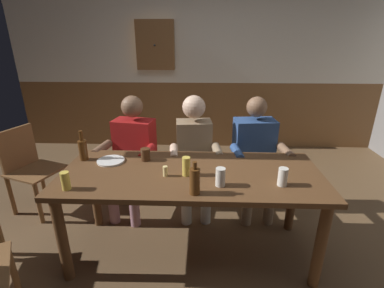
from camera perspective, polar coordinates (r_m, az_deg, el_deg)
The scene contains 18 objects.
ground_plane at distance 2.75m, azimuth -0.04°, elevation -18.25°, with size 6.82×6.82×0.00m, color brown.
back_wall_upper at distance 4.51m, azimuth 1.18°, elevation 20.62°, with size 5.68×0.12×1.31m, color silver.
back_wall_wainscot at distance 4.67m, azimuth 1.07°, elevation 6.01°, with size 5.68×0.12×1.05m, color brown.
dining_table at distance 2.24m, azimuth -0.20°, elevation -7.99°, with size 2.01×0.82×0.76m.
person_0 at distance 2.90m, azimuth -11.98°, elevation -1.29°, with size 0.58×0.58×1.20m.
person_1 at distance 2.81m, azimuth 0.48°, elevation -1.28°, with size 0.51×0.55×1.21m.
person_2 at distance 2.87m, azimuth 12.60°, elevation -1.51°, with size 0.56×0.57×1.20m.
chair_empty_near_left at distance 3.36m, azimuth -29.93°, elevation -4.08°, with size 0.56×0.56×0.88m.
table_candle at distance 2.13m, azimuth -5.41°, elevation -5.50°, with size 0.04×0.04×0.08m, color #F9E08C.
plate_0 at distance 2.46m, azimuth -16.08°, elevation -3.28°, with size 0.23×0.23×0.01m, color white.
bottle_0 at distance 1.87m, azimuth 0.56°, elevation -7.41°, with size 0.07×0.07×0.23m.
bottle_1 at distance 2.54m, azimuth -21.16°, elevation -0.97°, with size 0.07×0.07×0.26m.
pint_glass_0 at distance 1.99m, azimuth 5.76°, elevation -6.65°, with size 0.07×0.07×0.13m, color white.
pint_glass_1 at distance 2.12m, azimuth -1.17°, elevation -4.53°, with size 0.06×0.06×0.15m, color #E5C64C.
pint_glass_2 at distance 2.08m, azimuth 17.84°, elevation -6.33°, with size 0.07×0.07×0.13m, color white.
pint_glass_3 at distance 2.41m, azimuth -9.38°, elevation -2.09°, with size 0.08×0.08×0.11m, color #4C2D19.
pint_glass_4 at distance 2.12m, azimuth -24.17°, elevation -6.81°, with size 0.06×0.06×0.13m, color #E5C64C.
wall_dart_cabinet at distance 4.43m, azimuth -7.41°, elevation 19.19°, with size 0.56×0.15×0.70m.
Camera 1 is at (0.08, -2.12, 1.75)m, focal length 26.42 mm.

